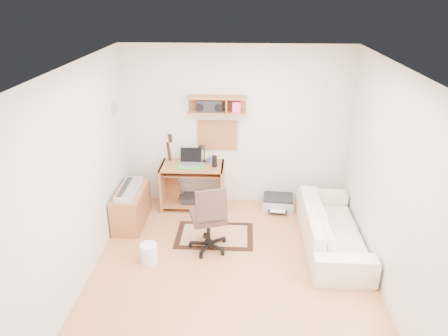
{
  "coord_description": "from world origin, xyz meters",
  "views": [
    {
      "loc": [
        0.12,
        -4.44,
        3.37
      ],
      "look_at": [
        -0.15,
        1.05,
        1.0
      ],
      "focal_mm": 33.83,
      "sensor_mm": 36.0,
      "label": 1
    }
  ],
  "objects_px": {
    "desk": "(193,186)",
    "task_chair": "(208,217)",
    "printer": "(278,203)",
    "sofa": "(333,221)",
    "cabinet": "(131,207)"
  },
  "relations": [
    {
      "from": "task_chair",
      "to": "cabinet",
      "type": "xyz_separation_m",
      "value": [
        -1.24,
        0.63,
        -0.23
      ]
    },
    {
      "from": "desk",
      "to": "task_chair",
      "type": "distance_m",
      "value": 1.26
    },
    {
      "from": "task_chair",
      "to": "cabinet",
      "type": "distance_m",
      "value": 1.41
    },
    {
      "from": "desk",
      "to": "sofa",
      "type": "xyz_separation_m",
      "value": [
        2.07,
        -1.03,
        0.01
      ]
    },
    {
      "from": "desk",
      "to": "printer",
      "type": "bearing_deg",
      "value": 1.54
    },
    {
      "from": "desk",
      "to": "printer",
      "type": "relative_size",
      "value": 1.99
    },
    {
      "from": "cabinet",
      "to": "task_chair",
      "type": "bearing_deg",
      "value": -26.76
    },
    {
      "from": "task_chair",
      "to": "sofa",
      "type": "height_order",
      "value": "task_chair"
    },
    {
      "from": "desk",
      "to": "task_chair",
      "type": "relative_size",
      "value": 0.99
    },
    {
      "from": "cabinet",
      "to": "printer",
      "type": "relative_size",
      "value": 1.79
    },
    {
      "from": "desk",
      "to": "task_chair",
      "type": "xyz_separation_m",
      "value": [
        0.35,
        -1.2,
        0.13
      ]
    },
    {
      "from": "cabinet",
      "to": "printer",
      "type": "bearing_deg",
      "value": 14.96
    },
    {
      "from": "printer",
      "to": "desk",
      "type": "bearing_deg",
      "value": -173.48
    },
    {
      "from": "task_chair",
      "to": "cabinet",
      "type": "relative_size",
      "value": 1.12
    },
    {
      "from": "printer",
      "to": "sofa",
      "type": "distance_m",
      "value": 1.3
    }
  ]
}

